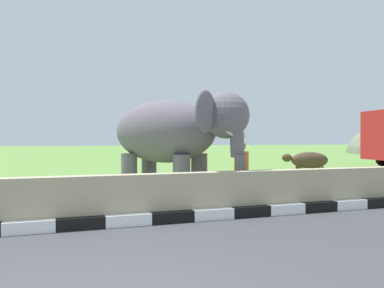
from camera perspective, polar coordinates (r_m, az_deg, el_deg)
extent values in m
cube|color=white|center=(7.63, -23.26, -11.45)|extent=(0.90, 0.20, 0.24)
cube|color=black|center=(7.62, -16.35, -11.44)|extent=(0.90, 0.20, 0.24)
cube|color=white|center=(7.71, -9.52, -11.27)|extent=(0.90, 0.20, 0.24)
cube|color=black|center=(7.91, -2.96, -10.96)|extent=(0.90, 0.20, 0.24)
cube|color=white|center=(8.20, 3.19, -10.54)|extent=(0.90, 0.20, 0.24)
cube|color=black|center=(8.58, 8.84, -10.05)|extent=(0.90, 0.20, 0.24)
cube|color=white|center=(9.03, 13.96, -9.53)|extent=(0.90, 0.20, 0.24)
cube|color=black|center=(9.54, 18.55, -8.99)|extent=(0.90, 0.20, 0.24)
cube|color=white|center=(10.11, 22.62, -8.46)|extent=(0.90, 0.20, 0.24)
cube|color=black|center=(10.73, 26.24, -7.96)|extent=(0.90, 0.20, 0.24)
cube|color=tan|center=(8.15, -2.88, -7.90)|extent=(28.00, 0.36, 1.00)
cylinder|color=slate|center=(10.34, 1.09, -5.14)|extent=(0.44, 0.44, 1.34)
cylinder|color=slate|center=(9.57, -1.58, -5.60)|extent=(0.44, 0.44, 1.34)
cylinder|color=slate|center=(11.27, -6.46, -4.67)|extent=(0.44, 0.44, 1.34)
cylinder|color=slate|center=(10.57, -9.42, -5.02)|extent=(0.44, 0.44, 1.34)
ellipsoid|color=slate|center=(10.36, -4.23, 1.88)|extent=(3.22, 3.40, 1.70)
sphere|color=slate|center=(9.43, 5.14, 4.33)|extent=(1.16, 1.16, 1.16)
ellipsoid|color=#D84C8C|center=(9.32, 6.76, 5.29)|extent=(0.72, 0.69, 0.44)
ellipsoid|color=slate|center=(10.20, 6.30, 4.33)|extent=(0.84, 0.76, 1.00)
ellipsoid|color=slate|center=(8.81, 2.09, 4.92)|extent=(0.84, 0.76, 1.00)
cylinder|color=slate|center=(9.29, 6.75, 0.99)|extent=(0.56, 0.54, 0.98)
cylinder|color=slate|center=(9.28, 7.40, -3.96)|extent=(0.47, 0.45, 0.83)
cone|color=beige|center=(9.57, 7.11, 1.57)|extent=(0.52, 0.47, 0.22)
cone|color=beige|center=(9.06, 5.70, 1.63)|extent=(0.52, 0.47, 0.22)
cylinder|color=navy|center=(10.36, 7.68, -6.58)|extent=(0.15, 0.15, 0.82)
cylinder|color=navy|center=(10.18, 7.23, -6.71)|extent=(0.15, 0.15, 0.82)
cube|color=#D85919|center=(10.20, 7.46, -2.74)|extent=(0.46, 0.44, 0.58)
cylinder|color=#9E7251|center=(10.44, 8.04, -2.83)|extent=(0.16, 0.15, 0.53)
cylinder|color=#9E7251|center=(9.97, 6.86, -2.99)|extent=(0.15, 0.14, 0.52)
sphere|color=#9E7251|center=(10.19, 7.47, -0.33)|extent=(0.23, 0.23, 0.23)
cylinder|color=black|center=(27.40, 26.84, -1.97)|extent=(1.03, 0.43, 1.00)
cylinder|color=#473323|center=(15.55, 15.97, -4.51)|extent=(0.12, 0.12, 0.65)
cylinder|color=#473323|center=(15.89, 15.50, -4.40)|extent=(0.12, 0.12, 0.65)
cylinder|color=#473323|center=(15.90, 19.01, -4.40)|extent=(0.12, 0.12, 0.65)
cylinder|color=#473323|center=(16.23, 18.49, -4.30)|extent=(0.12, 0.12, 0.65)
ellipsoid|color=#473323|center=(15.85, 17.26, -2.34)|extent=(1.60, 0.95, 0.66)
ellipsoid|color=#473323|center=(15.51, 14.08, -2.02)|extent=(0.45, 0.35, 0.32)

